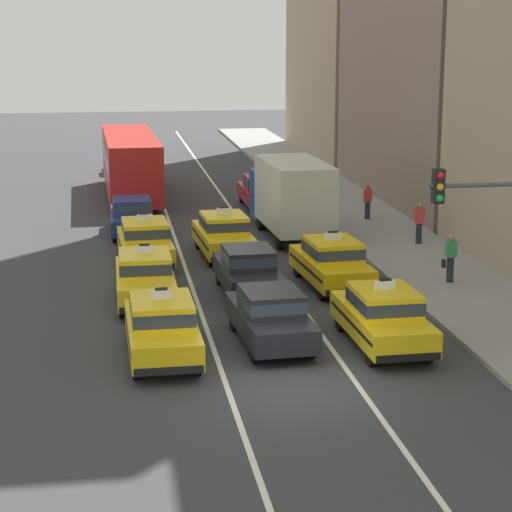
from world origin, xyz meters
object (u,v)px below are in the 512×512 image
at_px(taxi_right_second, 332,262).
at_px(pedestrian_far_corner, 419,223).
at_px(pedestrian_mid_block, 368,202).
at_px(sedan_left_fourth, 132,215).
at_px(taxi_right_nearest, 383,316).
at_px(sedan_right_fourth, 261,190).
at_px(bus_left_fifth, 130,162).
at_px(pedestrian_near_crosswalk, 450,259).
at_px(taxi_left_third, 145,241).
at_px(sedan_center_nearest, 271,315).
at_px(taxi_left_nearest, 162,326).
at_px(box_truck_right_third, 290,194).
at_px(taxi_left_second, 145,276).
at_px(taxi_center_third, 224,234).
at_px(sedan_center_second, 248,269).
at_px(traffic_light_pole, 505,245).
at_px(sedan_left_sixth, 126,158).

height_order(taxi_right_second, pedestrian_far_corner, taxi_right_second).
bearing_deg(pedestrian_mid_block, sedan_left_fourth, -173.66).
xyz_separation_m(taxi_right_nearest, sedan_right_fourth, (0.05, 21.35, -0.03)).
distance_m(bus_left_fifth, pedestrian_near_crosswalk, 22.01).
relative_size(taxi_left_third, taxi_right_second, 0.99).
bearing_deg(pedestrian_mid_block, sedan_center_nearest, -113.76).
bearing_deg(pedestrian_far_corner, bus_left_fifth, 129.15).
bearing_deg(taxi_right_nearest, taxi_left_nearest, -179.69).
bearing_deg(taxi_right_second, box_truck_right_third, 89.01).
xyz_separation_m(taxi_left_second, taxi_center_third, (3.26, 6.03, 0.00)).
distance_m(taxi_left_nearest, bus_left_fifth, 25.41).
height_order(bus_left_fifth, pedestrian_far_corner, bus_left_fifth).
bearing_deg(sedan_center_second, sedan_right_fourth, 79.30).
bearing_deg(traffic_light_pole, sedan_left_fourth, 110.97).
relative_size(taxi_left_third, bus_left_fifth, 0.41).
height_order(sedan_left_sixth, taxi_right_second, taxi_right_second).
height_order(taxi_right_nearest, taxi_right_second, same).
bearing_deg(sedan_center_second, sedan_center_nearest, -91.53).
bearing_deg(sedan_center_nearest, taxi_right_second, 61.78).
bearing_deg(sedan_center_nearest, sedan_left_sixth, 95.31).
bearing_deg(sedan_center_second, sedan_left_fourth, 109.17).
distance_m(taxi_left_second, taxi_right_second, 6.39).
bearing_deg(sedan_left_fourth, taxi_left_second, -89.50).
height_order(sedan_left_sixth, pedestrian_far_corner, pedestrian_far_corner).
xyz_separation_m(pedestrian_mid_block, traffic_light_pole, (-2.76, -21.58, 2.89)).
relative_size(taxi_left_nearest, taxi_center_third, 0.99).
height_order(taxi_left_nearest, taxi_right_nearest, same).
xyz_separation_m(taxi_left_third, pedestrian_near_crosswalk, (10.08, -4.72, 0.08)).
bearing_deg(taxi_right_nearest, sedan_center_nearest, 167.94).
height_order(sedan_left_fourth, pedestrian_far_corner, pedestrian_far_corner).
distance_m(bus_left_fifth, pedestrian_far_corner, 17.48).
xyz_separation_m(sedan_center_nearest, pedestrian_mid_block, (7.23, 16.42, 0.08)).
bearing_deg(sedan_left_sixth, taxi_left_nearest, -89.86).
xyz_separation_m(sedan_left_fourth, traffic_light_pole, (7.82, -20.40, 2.97)).
relative_size(taxi_left_third, taxi_center_third, 1.00).
relative_size(taxi_right_nearest, sedan_right_fourth, 1.07).
bearing_deg(taxi_right_nearest, box_truck_right_third, 89.26).
xyz_separation_m(taxi_left_third, taxi_center_third, (3.03, 0.80, 0.00)).
xyz_separation_m(sedan_left_sixth, taxi_center_third, (3.13, -22.88, 0.03)).
distance_m(sedan_center_second, pedestrian_mid_block, 13.25).
distance_m(taxi_center_third, taxi_right_second, 5.88).
bearing_deg(pedestrian_far_corner, sedan_center_nearest, -125.33).
xyz_separation_m(sedan_right_fourth, pedestrian_near_crosswalk, (4.00, -15.50, 0.11)).
distance_m(taxi_right_nearest, traffic_light_pole, 5.58).
xyz_separation_m(taxi_left_nearest, taxi_left_second, (-0.21, 5.38, 0.00)).
height_order(taxi_left_nearest, sedan_right_fourth, taxi_left_nearest).
bearing_deg(pedestrian_near_crosswalk, pedestrian_far_corner, 81.80).
bearing_deg(box_truck_right_third, traffic_light_pole, -86.21).
height_order(sedan_left_sixth, traffic_light_pole, traffic_light_pole).
relative_size(taxi_center_third, box_truck_right_third, 0.66).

